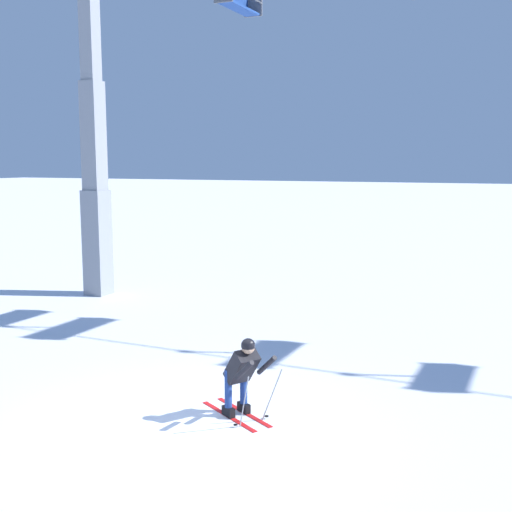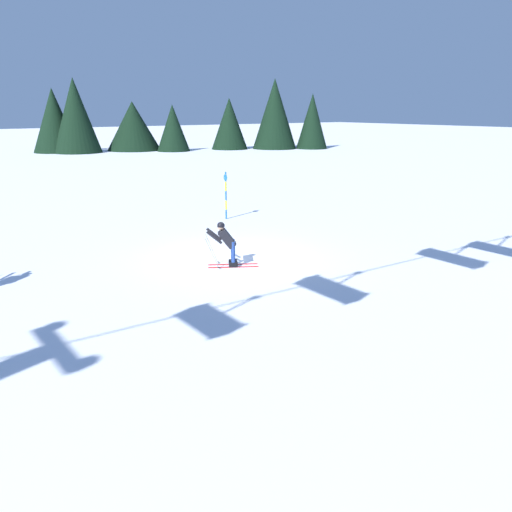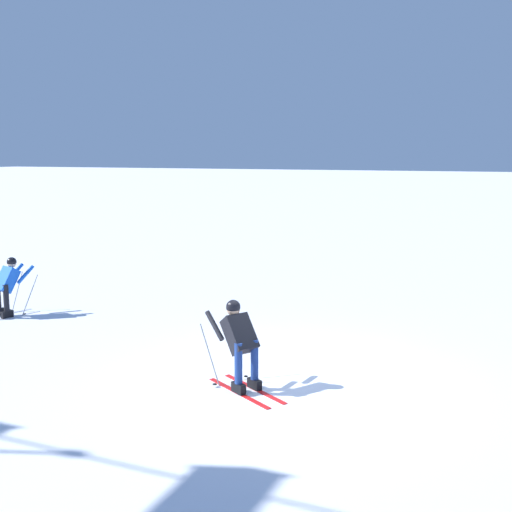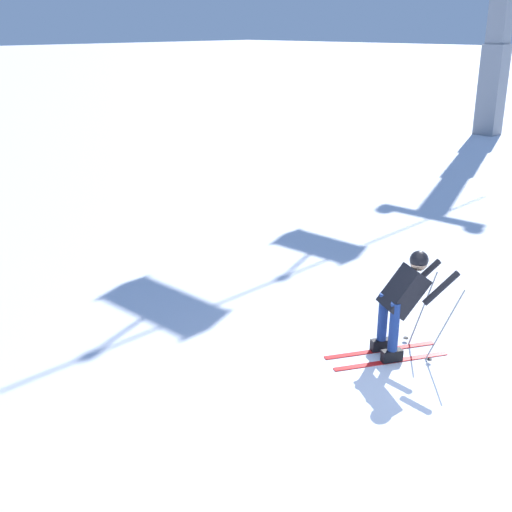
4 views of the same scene
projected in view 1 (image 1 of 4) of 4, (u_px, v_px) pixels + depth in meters
The scene contains 3 objects.
ground_plane at pixel (187, 427), 10.81m from camera, with size 260.00×260.00×0.00m, color white.
skier_carving_main at pixel (242, 371), 11.05m from camera, with size 1.75×1.34×1.62m.
lift_tower_near at pixel (94, 155), 20.94m from camera, with size 0.72×2.77×11.03m.
Camera 1 is at (5.32, -8.87, 4.42)m, focal length 45.13 mm.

